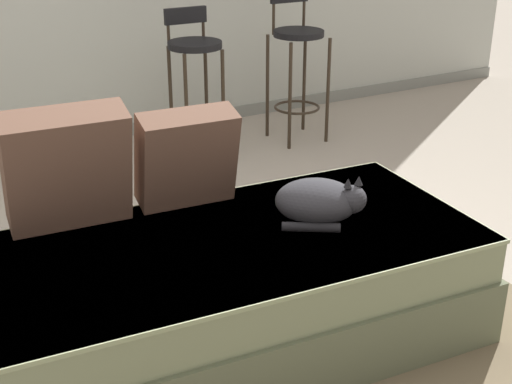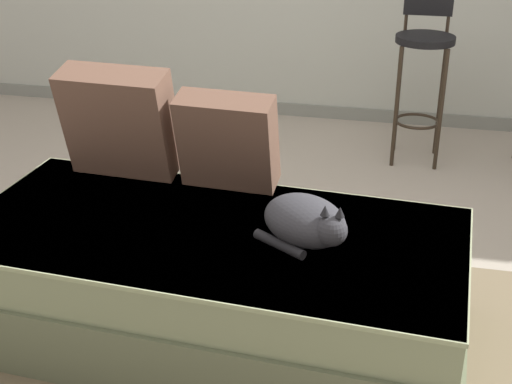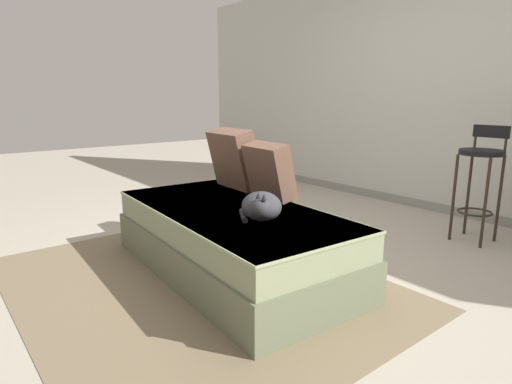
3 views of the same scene
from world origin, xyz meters
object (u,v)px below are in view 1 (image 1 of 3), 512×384
object	(u,v)px
couch	(234,290)
cat	(320,201)
throw_pillow_corner	(67,168)
bar_stool_by_doorway	(297,55)
bar_stool_near_window	(195,65)
throw_pillow_middle	(187,158)

from	to	relation	value
couch	cat	size ratio (longest dim) A/B	4.86
throw_pillow_corner	bar_stool_by_doorway	xyz separation A→B (m)	(1.99, 1.58, -0.10)
bar_stool_near_window	throw_pillow_middle	bearing A→B (deg)	-115.20
bar_stool_near_window	bar_stool_by_doorway	bearing A→B (deg)	-0.01
couch	bar_stool_by_doorway	size ratio (longest dim) A/B	1.88
bar_stool_by_doorway	throw_pillow_middle	bearing A→B (deg)	-133.31
throw_pillow_corner	cat	bearing A→B (deg)	-26.04
cat	bar_stool_by_doorway	distance (m)	2.30
bar_stool_by_doorway	cat	bearing A→B (deg)	-119.56
throw_pillow_corner	bar_stool_by_doorway	size ratio (longest dim) A/B	0.47
cat	bar_stool_near_window	bearing A→B (deg)	79.42
couch	throw_pillow_middle	xyz separation A→B (m)	(-0.02, 0.36, 0.43)
cat	throw_pillow_middle	bearing A→B (deg)	134.76
couch	bar_stool_near_window	bearing A→B (deg)	69.58
throw_pillow_middle	bar_stool_near_window	world-z (taller)	bar_stool_near_window
couch	bar_stool_by_doorway	bearing A→B (deg)	52.83
throw_pillow_middle	bar_stool_near_window	xyz separation A→B (m)	(0.76, 1.61, -0.05)
throw_pillow_middle	bar_stool_by_doorway	bearing A→B (deg)	46.69
throw_pillow_middle	bar_stool_by_doorway	world-z (taller)	bar_stool_by_doorway
bar_stool_by_doorway	throw_pillow_corner	bearing A→B (deg)	-141.51
throw_pillow_corner	bar_stool_near_window	distance (m)	2.00
throw_pillow_corner	cat	world-z (taller)	throw_pillow_corner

